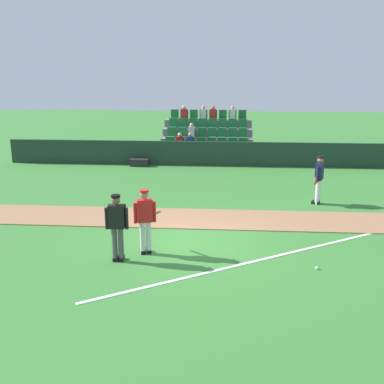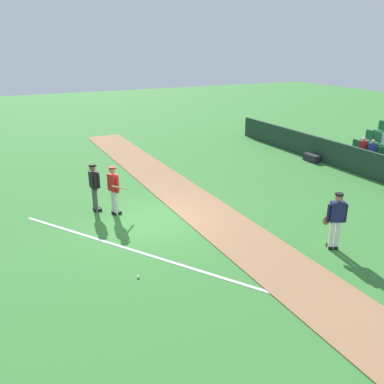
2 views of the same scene
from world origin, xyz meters
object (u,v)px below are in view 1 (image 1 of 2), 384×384
object	(u,v)px
batter_red_jersey	(145,219)
runner_navy_jersey	(319,178)
umpire_home_plate	(117,224)
baseball	(317,268)
equipment_bag	(139,163)

from	to	relation	value
batter_red_jersey	runner_navy_jersey	world-z (taller)	same
umpire_home_plate	baseball	size ratio (longest dim) A/B	23.78
batter_red_jersey	umpire_home_plate	bearing A→B (deg)	-139.92
runner_navy_jersey	baseball	world-z (taller)	runner_navy_jersey
umpire_home_plate	equipment_bag	distance (m)	11.70
runner_navy_jersey	equipment_bag	xyz separation A→B (m)	(-7.64, 6.02, -0.78)
umpire_home_plate	runner_navy_jersey	distance (m)	8.18
umpire_home_plate	runner_navy_jersey	world-z (taller)	same
batter_red_jersey	runner_navy_jersey	distance (m)	7.37
runner_navy_jersey	equipment_bag	distance (m)	9.75
baseball	equipment_bag	world-z (taller)	equipment_bag
umpire_home_plate	equipment_bag	bearing A→B (deg)	97.95
umpire_home_plate	baseball	bearing A→B (deg)	-1.83
umpire_home_plate	baseball	xyz separation A→B (m)	(4.98, -0.16, -0.96)
umpire_home_plate	equipment_bag	size ratio (longest dim) A/B	1.96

